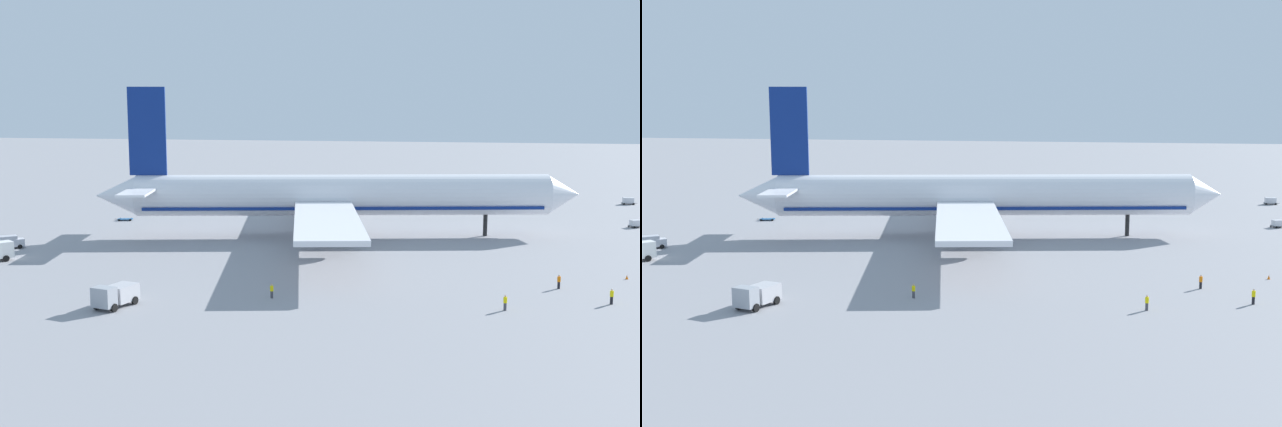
# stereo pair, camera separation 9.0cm
# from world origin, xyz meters

# --- Properties ---
(ground_plane) EXTENTS (600.00, 600.00, 0.00)m
(ground_plane) POSITION_xyz_m (0.00, 0.00, 0.00)
(ground_plane) COLOR gray
(airliner) EXTENTS (79.20, 77.11, 24.51)m
(airliner) POSITION_xyz_m (-1.36, -0.10, 6.74)
(airliner) COLOR white
(airliner) RESTS_ON ground
(service_truck_0) EXTENTS (3.67, 5.77, 2.62)m
(service_truck_0) POSITION_xyz_m (-17.38, -48.26, 1.38)
(service_truck_0) COLOR #999EA5
(service_truck_0) RESTS_ON ground
(service_van) EXTENTS (4.54, 4.22, 1.97)m
(service_van) POSITION_xyz_m (-48.33, -20.02, 1.03)
(service_van) COLOR silver
(service_van) RESTS_ON ground
(baggage_cart_0) EXTENTS (3.28, 1.69, 1.49)m
(baggage_cart_0) POSITION_xyz_m (54.40, 50.96, 0.81)
(baggage_cart_0) COLOR #595B60
(baggage_cart_0) RESTS_ON ground
(baggage_cart_1) EXTENTS (2.80, 2.35, 1.34)m
(baggage_cart_1) POSITION_xyz_m (49.54, 18.78, 0.74)
(baggage_cart_1) COLOR #595B60
(baggage_cart_1) RESTS_ON ground
(baggage_cart_2) EXTENTS (3.42, 2.10, 0.40)m
(baggage_cart_2) POSITION_xyz_m (-42.95, 9.28, 0.27)
(baggage_cart_2) COLOR #26598C
(baggage_cart_2) RESTS_ON ground
(ground_worker_0) EXTENTS (0.56, 0.56, 1.72)m
(ground_worker_0) POSITION_xyz_m (31.05, -30.59, 0.87)
(ground_worker_0) COLOR black
(ground_worker_0) RESTS_ON ground
(ground_worker_1) EXTENTS (0.56, 0.56, 1.70)m
(ground_worker_1) POSITION_xyz_m (24.29, -41.72, 0.86)
(ground_worker_1) COLOR #3F3F47
(ground_worker_1) RESTS_ON ground
(ground_worker_2) EXTENTS (0.57, 0.57, 1.76)m
(ground_worker_2) POSITION_xyz_m (35.97, -36.91, 0.90)
(ground_worker_2) COLOR black
(ground_worker_2) RESTS_ON ground
(ground_worker_5) EXTENTS (0.52, 0.52, 1.64)m
(ground_worker_5) POSITION_xyz_m (-1.61, -41.29, 0.83)
(ground_worker_5) COLOR #3F3F47
(ground_worker_5) RESTS_ON ground
(traffic_cone_0) EXTENTS (0.36, 0.36, 0.55)m
(traffic_cone_0) POSITION_xyz_m (40.07, -23.81, 0.28)
(traffic_cone_0) COLOR orange
(traffic_cone_0) RESTS_ON ground
(traffic_cone_1) EXTENTS (0.36, 0.36, 0.55)m
(traffic_cone_1) POSITION_xyz_m (-1.30, 42.42, 0.28)
(traffic_cone_1) COLOR orange
(traffic_cone_1) RESTS_ON ground
(traffic_cone_2) EXTENTS (0.36, 0.36, 0.55)m
(traffic_cone_2) POSITION_xyz_m (38.53, 43.60, 0.28)
(traffic_cone_2) COLOR orange
(traffic_cone_2) RESTS_ON ground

